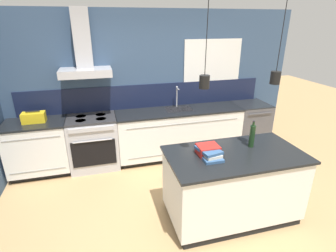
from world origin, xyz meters
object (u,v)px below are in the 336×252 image
at_px(dishwasher, 249,125).
at_px(book_stack, 209,153).
at_px(bottle_on_island, 252,136).
at_px(oven_range, 94,142).
at_px(red_supply_box, 208,150).
at_px(yellow_toolbox, 34,117).

bearing_deg(dishwasher, book_stack, -133.05).
bearing_deg(book_stack, bottle_on_island, 10.09).
bearing_deg(bottle_on_island, book_stack, -169.91).
xyz_separation_m(bottle_on_island, book_stack, (-0.62, -0.11, -0.10)).
xyz_separation_m(dishwasher, bottle_on_island, (-1.04, -1.66, 0.60)).
xyz_separation_m(oven_range, red_supply_box, (1.36, -1.70, 0.51)).
distance_m(dishwasher, bottle_on_island, 2.05).
distance_m(book_stack, red_supply_box, 0.07).
height_order(oven_range, red_supply_box, red_supply_box).
height_order(oven_range, bottle_on_island, bottle_on_island).
bearing_deg(book_stack, oven_range, 127.35).
relative_size(red_supply_box, yellow_toolbox, 0.75).
height_order(oven_range, book_stack, book_stack).
distance_m(dishwasher, red_supply_box, 2.43).
relative_size(dishwasher, book_stack, 2.52).
height_order(bottle_on_island, yellow_toolbox, bottle_on_island).
bearing_deg(oven_range, red_supply_box, -51.38).
distance_m(bottle_on_island, book_stack, 0.64).
bearing_deg(red_supply_box, book_stack, -98.90).
relative_size(dishwasher, red_supply_box, 3.58).
height_order(book_stack, red_supply_box, red_supply_box).
height_order(dishwasher, yellow_toolbox, yellow_toolbox).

